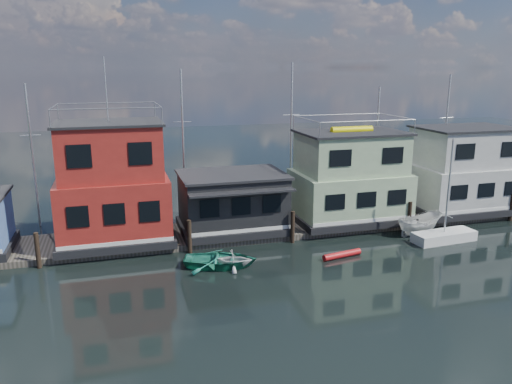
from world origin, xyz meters
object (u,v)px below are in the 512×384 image
object	(u,v)px
red_kayak	(342,255)
day_sailer	(444,236)
houseboat_green	(350,178)
dinghy_white	(234,259)
motorboat	(420,224)
houseboat_red	(113,186)
dinghy_teal	(220,260)
houseboat_dark	(232,202)
houseboat_white	(463,171)

from	to	relation	value
red_kayak	day_sailer	distance (m)	8.08
houseboat_green	day_sailer	world-z (taller)	houseboat_green
houseboat_green	dinghy_white	distance (m)	12.38
day_sailer	motorboat	bearing A→B (deg)	107.22
houseboat_red	dinghy_teal	bearing A→B (deg)	-43.71
motorboat	day_sailer	size ratio (longest dim) A/B	0.56
red_kayak	dinghy_white	xyz separation A→B (m)	(-6.92, 0.23, 0.37)
day_sailer	houseboat_dark	bearing A→B (deg)	154.03
houseboat_white	dinghy_teal	bearing A→B (deg)	-165.04
houseboat_dark	red_kayak	size ratio (longest dim) A/B	2.74
motorboat	dinghy_teal	size ratio (longest dim) A/B	0.90
dinghy_white	houseboat_red	bearing A→B (deg)	67.19
houseboat_dark	dinghy_white	world-z (taller)	houseboat_dark
houseboat_dark	dinghy_white	size ratio (longest dim) A/B	3.41
houseboat_green	red_kayak	distance (m)	7.92
houseboat_green	red_kayak	world-z (taller)	houseboat_green
houseboat_red	dinghy_white	xyz separation A→B (m)	(6.62, -6.05, -3.53)
houseboat_dark	dinghy_teal	distance (m)	6.31
red_kayak	dinghy_white	bearing A→B (deg)	167.26
houseboat_red	dinghy_teal	xyz separation A→B (m)	(5.90, -5.64, -3.65)
houseboat_dark	motorboat	world-z (taller)	houseboat_dark
day_sailer	dinghy_white	world-z (taller)	day_sailer
red_kayak	houseboat_white	bearing A→B (deg)	14.12
motorboat	day_sailer	world-z (taller)	day_sailer
houseboat_red	day_sailer	distance (m)	22.54
houseboat_dark	red_kayak	distance (m)	8.64
houseboat_red	dinghy_teal	distance (m)	8.94
motorboat	dinghy_white	distance (m)	14.44
dinghy_teal	houseboat_dark	bearing A→B (deg)	-3.07
houseboat_red	red_kayak	xyz separation A→B (m)	(13.53, -6.28, -3.91)
houseboat_white	dinghy_teal	world-z (taller)	houseboat_white
motorboat	dinghy_teal	bearing A→B (deg)	86.20
dinghy_teal	day_sailer	size ratio (longest dim) A/B	0.62
houseboat_red	houseboat_dark	distance (m)	8.18
houseboat_dark	red_kayak	world-z (taller)	houseboat_dark
houseboat_red	houseboat_white	size ratio (longest dim) A/B	1.41
motorboat	dinghy_teal	xyz separation A→B (m)	(-14.95, -2.02, -0.31)
houseboat_white	motorboat	world-z (taller)	houseboat_white
houseboat_white	dinghy_white	distance (m)	21.47
houseboat_red	motorboat	distance (m)	21.43
houseboat_white	dinghy_white	size ratio (longest dim) A/B	3.87
red_kayak	dinghy_white	distance (m)	6.93
houseboat_red	motorboat	world-z (taller)	houseboat_red
houseboat_green	houseboat_white	size ratio (longest dim) A/B	1.00
houseboat_white	red_kayak	world-z (taller)	houseboat_white
red_kayak	dinghy_teal	distance (m)	7.67
houseboat_red	houseboat_dark	size ratio (longest dim) A/B	1.60
day_sailer	dinghy_white	distance (m)	14.96
houseboat_white	red_kayak	xyz separation A→B (m)	(-13.47, -6.28, -3.34)
houseboat_white	motorboat	bearing A→B (deg)	-149.52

